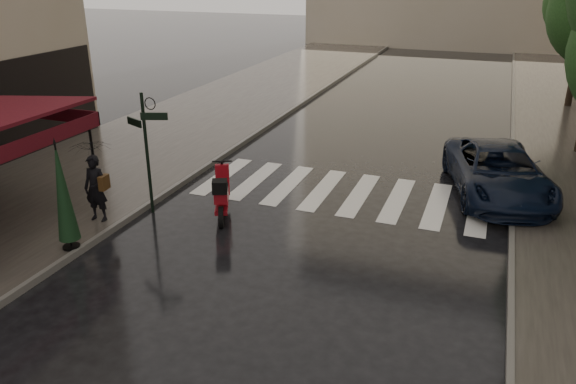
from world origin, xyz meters
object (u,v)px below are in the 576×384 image
Objects in this scene: pedestrian_with_umbrella at (91,157)px; parked_car at (498,171)px; scooter at (222,195)px; parasol_back at (63,192)px.

parked_car is at bearing 26.96° from pedestrian_with_umbrella.
parked_car is (9.00, 5.38, -1.06)m from pedestrian_with_umbrella.
parked_car is at bearing 7.49° from scooter.
parasol_back is at bearing -80.27° from pedestrian_with_umbrella.
pedestrian_with_umbrella reaches higher than parked_car.
parked_car is 2.00× the size of parasol_back.
parked_car is 11.03m from parasol_back.
pedestrian_with_umbrella is 1.50m from parasol_back.
pedestrian_with_umbrella reaches higher than scooter.
pedestrian_with_umbrella is 0.99× the size of parasol_back.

